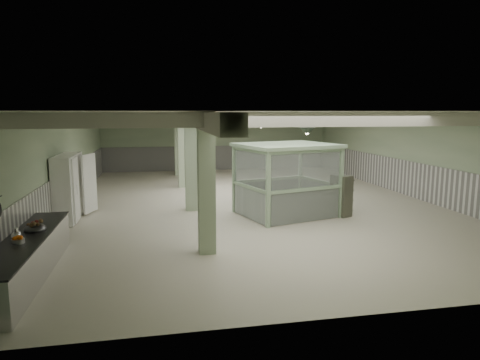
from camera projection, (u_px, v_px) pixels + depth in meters
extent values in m
plane|color=beige|center=(251.00, 202.00, 17.34)|extent=(20.00, 20.00, 0.00)
cube|color=beige|center=(252.00, 112.00, 16.77)|extent=(14.00, 20.00, 0.02)
cube|color=#AABD97|center=(217.00, 141.00, 26.75)|extent=(14.00, 0.02, 3.60)
cube|color=#AABD97|center=(377.00, 217.00, 7.36)|extent=(14.00, 0.02, 3.60)
cube|color=#AABD97|center=(66.00, 161.00, 15.73)|extent=(0.02, 20.00, 3.60)
cube|color=#AABD97|center=(410.00, 154.00, 18.38)|extent=(0.02, 20.00, 3.60)
cube|color=silver|center=(69.00, 189.00, 15.90)|extent=(0.05, 19.90, 1.50)
cube|color=silver|center=(408.00, 178.00, 18.54)|extent=(0.05, 19.90, 1.50)
cube|color=silver|center=(217.00, 158.00, 26.89)|extent=(13.90, 0.05, 1.50)
cube|color=beige|center=(188.00, 118.00, 16.34)|extent=(0.45, 19.90, 0.40)
cube|color=beige|center=(325.00, 120.00, 9.53)|extent=(13.90, 0.35, 0.32)
cube|color=beige|center=(290.00, 118.00, 11.96)|extent=(13.90, 0.35, 0.32)
cube|color=beige|center=(268.00, 117.00, 14.38)|extent=(13.90, 0.35, 0.32)
cube|color=beige|center=(252.00, 116.00, 16.80)|extent=(13.90, 0.35, 0.32)
cube|color=beige|center=(240.00, 116.00, 19.23)|extent=(13.90, 0.35, 0.32)
cube|color=beige|center=(230.00, 116.00, 21.65)|extent=(13.90, 0.35, 0.32)
cube|color=beige|center=(223.00, 115.00, 24.07)|extent=(13.90, 0.35, 0.32)
cube|color=#A6BD98|center=(206.00, 184.00, 10.77)|extent=(0.42, 0.42, 3.60)
cube|color=#A6BD98|center=(191.00, 162.00, 15.61)|extent=(0.42, 0.42, 3.60)
cube|color=#A6BD98|center=(182.00, 150.00, 20.46)|extent=(0.42, 0.42, 3.60)
cube|color=#A6BD98|center=(178.00, 144.00, 24.34)|extent=(0.42, 0.42, 3.60)
cone|color=#2B392B|center=(307.00, 131.00, 12.11)|extent=(0.44, 0.44, 0.22)
cone|color=#2B392B|center=(261.00, 125.00, 17.44)|extent=(0.44, 0.44, 0.22)
cone|color=#2B392B|center=(238.00, 123.00, 22.29)|extent=(0.44, 0.44, 0.22)
cube|color=silver|center=(27.00, 259.00, 9.25)|extent=(0.82, 4.88, 0.88)
cube|color=black|center=(25.00, 239.00, 9.18)|extent=(0.86, 4.92, 0.04)
cylinder|color=#B2B2B7|center=(18.00, 242.00, 8.80)|extent=(0.29, 0.29, 0.09)
cube|color=white|center=(69.00, 188.00, 14.32)|extent=(0.59, 2.37, 2.18)
cube|color=white|center=(76.00, 190.00, 13.86)|extent=(0.06, 0.89, 2.08)
cube|color=white|center=(86.00, 184.00, 15.03)|extent=(0.35, 0.86, 2.08)
cube|color=silver|center=(77.00, 190.00, 13.86)|extent=(0.02, 0.05, 0.30)
cube|color=silver|center=(83.00, 185.00, 14.92)|extent=(0.02, 0.05, 0.30)
cube|color=#98B792|center=(268.00, 190.00, 13.23)|extent=(0.15, 0.15, 2.39)
cube|color=#98B792|center=(234.00, 180.00, 15.34)|extent=(0.15, 0.15, 2.39)
cube|color=#98B792|center=(341.00, 183.00, 14.51)|extent=(0.15, 0.15, 2.39)
cube|color=#98B792|center=(300.00, 174.00, 16.62)|extent=(0.15, 0.15, 2.39)
cube|color=#98B792|center=(287.00, 145.00, 14.73)|extent=(3.72, 3.39, 0.12)
cube|color=silver|center=(306.00, 206.00, 13.97)|extent=(2.58, 0.79, 1.05)
cube|color=silver|center=(307.00, 169.00, 13.78)|extent=(2.58, 0.79, 1.22)
cube|color=silver|center=(268.00, 194.00, 16.08)|extent=(2.58, 0.79, 1.05)
cube|color=silver|center=(269.00, 161.00, 15.89)|extent=(2.58, 0.79, 1.22)
cube|color=silver|center=(250.00, 203.00, 14.39)|extent=(0.65, 2.12, 1.05)
cube|color=silver|center=(250.00, 167.00, 14.19)|extent=(0.65, 2.12, 1.22)
cube|color=silver|center=(319.00, 196.00, 15.67)|extent=(0.65, 2.12, 1.05)
cube|color=silver|center=(320.00, 163.00, 15.47)|extent=(0.65, 2.12, 1.22)
cube|color=#535547|center=(341.00, 196.00, 14.85)|extent=(0.69, 0.79, 1.44)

